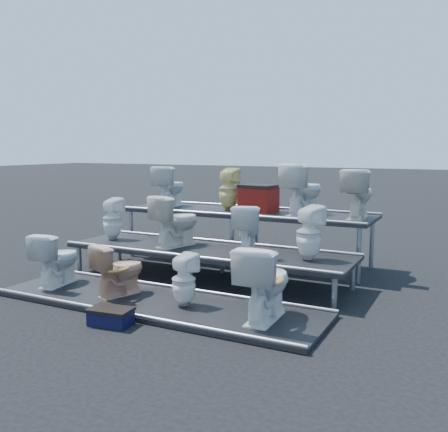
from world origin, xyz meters
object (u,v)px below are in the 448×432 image
at_px(toilet_9, 229,189).
at_px(toilet_11, 358,194).
at_px(step_stool, 111,318).
at_px(toilet_3, 265,282).
at_px(toilet_7, 309,233).
at_px(toilet_8, 170,186).
at_px(toilet_6, 247,229).
at_px(red_crate, 258,200).
at_px(toilet_2, 184,280).
at_px(toilet_10, 303,189).
at_px(toilet_5, 176,221).
at_px(toilet_0, 57,258).
at_px(toilet_4, 112,219).
at_px(toilet_1, 119,269).

xyz_separation_m(toilet_9, toilet_11, (2.14, 0.00, 0.01)).
bearing_deg(step_stool, toilet_3, 21.09).
relative_size(toilet_7, toilet_9, 1.01).
bearing_deg(toilet_8, toilet_6, 142.81).
bearing_deg(red_crate, toilet_2, -79.72).
bearing_deg(toilet_10, toilet_8, 11.00).
bearing_deg(toilet_5, toilet_2, 141.00).
xyz_separation_m(toilet_2, toilet_3, (1.02, 0.00, 0.10)).
height_order(toilet_0, toilet_4, toilet_4).
xyz_separation_m(toilet_3, toilet_7, (0.08, 1.30, 0.34)).
relative_size(toilet_5, toilet_8, 1.05).
height_order(toilet_2, toilet_8, toilet_8).
height_order(toilet_8, toilet_9, toilet_8).
bearing_deg(toilet_10, toilet_6, 85.44).
distance_m(toilet_0, toilet_2, 2.01).
relative_size(toilet_3, toilet_5, 1.09).
xyz_separation_m(toilet_10, step_stool, (-1.04, -3.38, -1.18)).
xyz_separation_m(toilet_8, toilet_9, (1.16, 0.00, -0.01)).
distance_m(toilet_8, toilet_10, 2.46).
height_order(toilet_5, step_stool, toilet_5).
bearing_deg(toilet_0, step_stool, 146.46).
distance_m(toilet_1, toilet_8, 2.88).
bearing_deg(toilet_1, toilet_2, -161.67).
distance_m(toilet_3, toilet_11, 2.74).
xyz_separation_m(toilet_1, toilet_8, (-0.92, 2.60, 0.83)).
bearing_deg(toilet_8, toilet_11, 174.60).
relative_size(toilet_2, toilet_7, 0.87).
distance_m(toilet_4, step_stool, 2.76).
relative_size(toilet_0, toilet_1, 1.09).
relative_size(toilet_1, toilet_9, 0.93).
xyz_separation_m(toilet_2, step_stool, (-0.45, -0.78, -0.29)).
relative_size(toilet_3, red_crate, 1.51).
bearing_deg(toilet_5, toilet_11, -135.69).
relative_size(toilet_3, toilet_4, 1.26).
xyz_separation_m(toilet_4, toilet_5, (1.19, 0.00, 0.05)).
bearing_deg(toilet_4, toilet_10, -154.60).
relative_size(toilet_5, toilet_9, 1.07).
xyz_separation_m(toilet_6, toilet_10, (0.36, 1.30, 0.46)).
bearing_deg(toilet_7, toilet_8, 0.44).
height_order(toilet_5, toilet_9, toilet_9).
bearing_deg(toilet_11, toilet_10, -1.71).
distance_m(toilet_0, toilet_3, 3.03).
bearing_deg(toilet_8, red_crate, 176.53).
bearing_deg(toilet_3, toilet_0, -1.56).
distance_m(toilet_1, toilet_9, 2.74).
height_order(toilet_2, toilet_9, toilet_9).
height_order(toilet_4, toilet_6, toilet_6).
height_order(toilet_3, toilet_10, toilet_10).
relative_size(toilet_8, toilet_9, 1.02).
height_order(toilet_11, step_stool, toilet_11).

